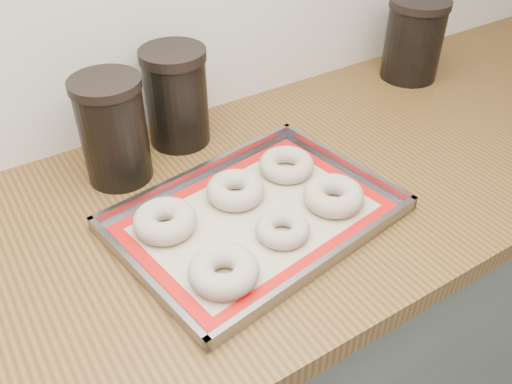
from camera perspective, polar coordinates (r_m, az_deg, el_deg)
cabinet at (r=1.41m, az=7.01°, el=-12.57°), size 3.00×0.65×0.86m
countertop at (r=1.10m, az=8.78°, el=2.47°), size 3.06×0.68×0.04m
baking_tray at (r=0.93m, az=0.00°, el=-2.57°), size 0.50×0.39×0.03m
baking_mat at (r=0.93m, az=-0.00°, el=-2.67°), size 0.46×0.35×0.00m
bagel_front_left at (r=0.82m, az=-3.41°, el=-8.27°), size 0.13×0.13×0.04m
bagel_front_mid at (r=0.89m, az=2.82°, el=-3.87°), size 0.10×0.10×0.03m
bagel_front_right at (r=0.96m, az=8.17°, el=-0.39°), size 0.14×0.14×0.04m
bagel_back_left at (r=0.91m, az=-9.57°, el=-3.01°), size 0.12×0.12×0.04m
bagel_back_mid at (r=0.96m, az=-2.19°, el=0.22°), size 0.13×0.13×0.04m
bagel_back_right at (r=1.03m, az=3.22°, el=2.88°), size 0.12×0.12×0.03m
canister_left at (r=1.01m, az=-14.79°, el=6.32°), size 0.13×0.13×0.20m
canister_mid at (r=1.10m, az=-8.36°, el=9.90°), size 0.13×0.13×0.20m
canister_right at (r=1.41m, az=16.28°, el=15.18°), size 0.14×0.14×0.19m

